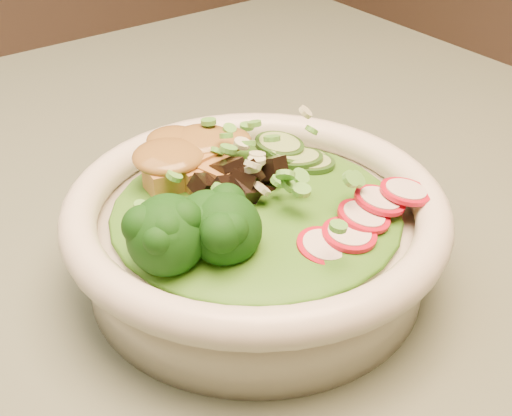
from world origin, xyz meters
TOP-DOWN VIEW (x-y plane):
  - salad_bowl at (0.18, -0.06)m, footprint 0.23×0.23m
  - lettuce_bed at (0.18, -0.06)m, footprint 0.17×0.17m
  - broccoli_florets at (0.13, -0.08)m, footprint 0.08×0.07m
  - radish_slices at (0.20, -0.11)m, footprint 0.10×0.05m
  - cucumber_slices at (0.23, -0.04)m, footprint 0.07×0.07m
  - mushroom_heap at (0.18, -0.05)m, footprint 0.07×0.07m
  - tofu_cubes at (0.17, -0.01)m, footprint 0.09×0.06m
  - peanut_sauce at (0.17, -0.01)m, footprint 0.06×0.05m
  - scallion_garnish at (0.18, -0.06)m, footprint 0.16×0.16m

SIDE VIEW (x-z plane):
  - salad_bowl at x=0.18m, z-range 0.75..0.81m
  - lettuce_bed at x=0.18m, z-range 0.79..0.81m
  - radish_slices at x=0.20m, z-range 0.80..0.81m
  - cucumber_slices at x=0.23m, z-range 0.80..0.83m
  - tofu_cubes at x=0.17m, z-range 0.80..0.83m
  - mushroom_heap at x=0.18m, z-range 0.80..0.83m
  - broccoli_florets at x=0.13m, z-range 0.80..0.83m
  - scallion_garnish at x=0.18m, z-range 0.81..0.83m
  - peanut_sauce at x=0.17m, z-range 0.82..0.83m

